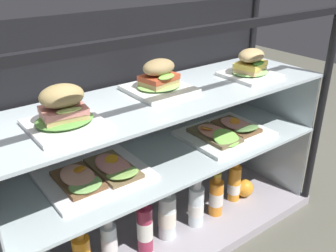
{
  "coord_description": "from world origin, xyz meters",
  "views": [
    {
      "loc": [
        -0.73,
        -0.96,
        1.07
      ],
      "look_at": [
        0.0,
        0.0,
        0.51
      ],
      "focal_mm": 40.12,
      "sensor_mm": 36.0,
      "label": 1
    }
  ],
  "objects": [
    {
      "name": "juice_bottle_tucked_behind",
      "position": [
        0.36,
        -0.01,
        0.13
      ],
      "size": [
        0.06,
        0.06,
        0.23
      ],
      "color": "orange",
      "rests_on": "case_base_deck"
    },
    {
      "name": "open_sandwich_tray_left_of_center",
      "position": [
        0.28,
        -0.02,
        0.41
      ],
      "size": [
        0.34,
        0.27,
        0.06
      ],
      "color": "white",
      "rests_on": "shelf_lower_glass"
    },
    {
      "name": "case_frame",
      "position": [
        0.0,
        0.13,
        0.49
      ],
      "size": [
        1.32,
        0.43,
        0.89
      ],
      "color": "black",
      "rests_on": "ground"
    },
    {
      "name": "riser_lower_tier",
      "position": [
        0.0,
        0.0,
        0.21
      ],
      "size": [
        1.26,
        0.36,
        0.33
      ],
      "color": "silver",
      "rests_on": "case_base_deck"
    },
    {
      "name": "juice_bottle_front_fourth",
      "position": [
        -0.14,
        -0.04,
        0.14
      ],
      "size": [
        0.06,
        0.06,
        0.24
      ],
      "color": "#962944",
      "rests_on": "case_base_deck"
    },
    {
      "name": "case_base_deck",
      "position": [
        0.0,
        0.0,
        0.02
      ],
      "size": [
        1.32,
        0.43,
        0.04
      ],
      "primitive_type": "cube",
      "color": "#A49DA7",
      "rests_on": "ground"
    },
    {
      "name": "shelf_upper_glass",
      "position": [
        0.0,
        0.0,
        0.62
      ],
      "size": [
        1.28,
        0.38,
        0.01
      ],
      "primitive_type": "cube",
      "color": "silver",
      "rests_on": "riser_upper_tier"
    },
    {
      "name": "ground_plane",
      "position": [
        0.0,
        0.0,
        -0.01
      ],
      "size": [
        6.0,
        6.0,
        0.02
      ],
      "primitive_type": "cube",
      "color": "#58564A",
      "rests_on": "ground"
    },
    {
      "name": "plated_roll_sandwich_mid_right",
      "position": [
        -0.01,
        0.04,
        0.67
      ],
      "size": [
        0.21,
        0.21,
        0.11
      ],
      "color": "white",
      "rests_on": "shelf_upper_glass"
    },
    {
      "name": "open_sandwich_tray_mid_right",
      "position": [
        -0.28,
        0.01,
        0.41
      ],
      "size": [
        0.34,
        0.27,
        0.06
      ],
      "color": "white",
      "rests_on": "shelf_lower_glass"
    },
    {
      "name": "shelf_lower_glass",
      "position": [
        0.0,
        0.0,
        0.38
      ],
      "size": [
        1.28,
        0.38,
        0.01
      ],
      "primitive_type": "cube",
      "color": "silver",
      "rests_on": "riser_lower_tier"
    },
    {
      "name": "riser_upper_tier",
      "position": [
        0.0,
        0.0,
        0.5
      ],
      "size": [
        1.26,
        0.36,
        0.23
      ],
      "color": "silver",
      "rests_on": "shelf_lower_glass"
    },
    {
      "name": "juice_bottle_front_right_end",
      "position": [
        -0.02,
        -0.03,
        0.14
      ],
      "size": [
        0.07,
        0.07,
        0.23
      ],
      "color": "silver",
      "rests_on": "case_base_deck"
    },
    {
      "name": "juice_bottle_near_post",
      "position": [
        0.23,
        -0.04,
        0.13
      ],
      "size": [
        0.06,
        0.06,
        0.2
      ],
      "color": "orange",
      "rests_on": "case_base_deck"
    },
    {
      "name": "plated_roll_sandwich_right_of_center",
      "position": [
        -0.39,
        -0.04,
        0.67
      ],
      "size": [
        0.2,
        0.2,
        0.12
      ],
      "color": "white",
      "rests_on": "shelf_upper_glass"
    },
    {
      "name": "orange_fruit_beside_bottles",
      "position": [
        0.42,
        -0.02,
        0.08
      ],
      "size": [
        0.08,
        0.08,
        0.08
      ],
      "primitive_type": "sphere",
      "color": "orange",
      "rests_on": "case_base_deck"
    },
    {
      "name": "plated_roll_sandwich_near_left_corner",
      "position": [
        0.38,
        -0.03,
        0.67
      ],
      "size": [
        0.19,
        0.19,
        0.11
      ],
      "color": "white",
      "rests_on": "shelf_upper_glass"
    },
    {
      "name": "juice_bottle_front_middle",
      "position": [
        -0.27,
        -0.01,
        0.13
      ],
      "size": [
        0.06,
        0.06,
        0.21
      ],
      "color": "white",
      "rests_on": "case_base_deck"
    },
    {
      "name": "juice_bottle_back_center",
      "position": [
        0.11,
        -0.04,
        0.14
      ],
      "size": [
        0.06,
        0.06,
        0.22
      ],
      "color": "white",
      "rests_on": "case_base_deck"
    }
  ]
}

